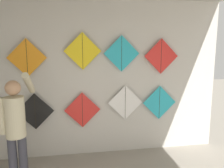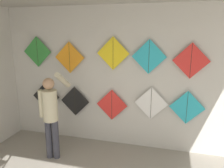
% 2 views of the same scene
% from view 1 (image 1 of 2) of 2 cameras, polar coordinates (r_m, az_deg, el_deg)
% --- Properties ---
extents(back_panel, '(5.25, 0.06, 2.80)m').
position_cam_1_polar(back_panel, '(3.93, -8.79, 1.22)').
color(back_panel, beige).
rests_on(back_panel, ground).
extents(shopkeeper, '(0.41, 0.59, 1.63)m').
position_cam_1_polar(shopkeeper, '(3.30, -23.84, -9.64)').
color(shopkeeper, '#383842').
rests_on(shopkeeper, ground).
extents(kite_1, '(0.64, 0.01, 0.64)m').
position_cam_1_polar(kite_1, '(4.02, -19.45, -6.78)').
color(kite_1, black).
extents(kite_2, '(0.64, 0.01, 0.64)m').
position_cam_1_polar(kite_2, '(3.96, -7.75, -6.74)').
color(kite_2, red).
extents(kite_3, '(0.64, 0.01, 0.64)m').
position_cam_1_polar(kite_3, '(4.02, 3.49, -4.88)').
color(kite_3, white).
extents(kite_4, '(0.64, 0.01, 0.64)m').
position_cam_1_polar(kite_4, '(4.22, 12.28, -4.77)').
color(kite_4, '#28B2C6').
extents(kite_6, '(0.64, 0.01, 0.64)m').
position_cam_1_polar(kite_6, '(3.89, -21.36, 6.40)').
color(kite_6, orange).
extents(kite_7, '(0.64, 0.01, 0.64)m').
position_cam_1_polar(kite_7, '(3.81, -7.71, 8.52)').
color(kite_7, yellow).
extents(kite_8, '(0.64, 0.01, 0.64)m').
position_cam_1_polar(kite_8, '(3.89, 2.53, 7.95)').
color(kite_8, '#28B2C6').
extents(kite_9, '(0.64, 0.01, 0.64)m').
position_cam_1_polar(kite_9, '(4.10, 12.73, 7.10)').
color(kite_9, red).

